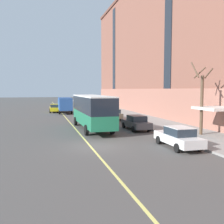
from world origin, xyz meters
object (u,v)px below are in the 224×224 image
at_px(taxi_cab, 55,108).
at_px(fire_hydrant, 169,130).
at_px(city_bus, 92,110).
at_px(parked_car_champagne_1, 114,114).
at_px(parked_car_white_3, 178,137).
at_px(parked_car_darkgray_2, 136,122).
at_px(parked_car_darkgray_0, 92,107).
at_px(box_truck, 65,104).
at_px(street_tree_mid_block, 201,100).
at_px(parked_car_silver_6, 102,110).

xyz_separation_m(taxi_cab, fire_hydrant, (9.19, -28.06, -0.29)).
relative_size(city_bus, parked_car_champagne_1, 2.63).
relative_size(parked_car_white_3, fire_hydrant, 6.59).
distance_m(parked_car_darkgray_2, fire_hydrant, 4.37).
bearing_deg(city_bus, parked_car_darkgray_0, 79.29).
distance_m(city_bus, parked_car_darkgray_0, 25.37).
relative_size(parked_car_darkgray_0, parked_car_champagne_1, 1.12).
relative_size(city_bus, parked_car_white_3, 2.36).
xyz_separation_m(parked_car_champagne_1, parked_car_darkgray_2, (-0.18, -9.58, 0.00)).
distance_m(parked_car_darkgray_0, box_truck, 7.59).
bearing_deg(parked_car_darkgray_0, parked_car_white_3, -90.32).
bearing_deg(parked_car_white_3, box_truck, 100.62).
bearing_deg(taxi_cab, parked_car_darkgray_2, -73.06).
bearing_deg(parked_car_darkgray_2, parked_car_darkgray_0, 89.51).
bearing_deg(street_tree_mid_block, parked_car_champagne_1, 106.18).
bearing_deg(parked_car_champagne_1, street_tree_mid_block, -73.82).
height_order(parked_car_darkgray_0, street_tree_mid_block, street_tree_mid_block).
xyz_separation_m(parked_car_darkgray_0, parked_car_darkgray_2, (-0.23, -26.24, 0.00)).
bearing_deg(parked_car_darkgray_2, parked_car_white_3, -89.81).
xyz_separation_m(parked_car_champagne_1, street_tree_mid_block, (4.26, -14.69, 2.55)).
bearing_deg(taxi_cab, parked_car_silver_6, -42.30).
distance_m(city_bus, taxi_cab, 22.98).
bearing_deg(street_tree_mid_block, fire_hydrant, 155.94).
relative_size(parked_car_silver_6, street_tree_mid_block, 0.66).
distance_m(parked_car_darkgray_0, parked_car_white_3, 35.14).
bearing_deg(city_bus, parked_car_darkgray_2, -16.75).
bearing_deg(fire_hydrant, box_truck, 106.44).
xyz_separation_m(parked_car_silver_6, street_tree_mid_block, (4.28, -22.39, 2.55)).
bearing_deg(parked_car_darkgray_0, box_truck, -141.58).
height_order(parked_car_darkgray_0, parked_car_champagne_1, same).
height_order(parked_car_darkgray_2, box_truck, box_truck).
xyz_separation_m(parked_car_silver_6, taxi_cab, (-7.50, 6.83, -0.00)).
height_order(street_tree_mid_block, fire_hydrant, street_tree_mid_block).
relative_size(parked_car_darkgray_2, taxi_cab, 1.08).
distance_m(box_truck, street_tree_mid_block, 28.57).
bearing_deg(street_tree_mid_block, parked_car_silver_6, 100.83).
bearing_deg(street_tree_mid_block, city_bus, 144.11).
xyz_separation_m(parked_car_darkgray_2, street_tree_mid_block, (4.44, -5.11, 2.55)).
bearing_deg(parked_car_darkgray_0, fire_hydrant, -86.92).
relative_size(parked_car_silver_6, box_truck, 0.59).
height_order(taxi_cab, fire_hydrant, taxi_cab).
distance_m(parked_car_darkgray_0, street_tree_mid_block, 31.74).
height_order(parked_car_champagne_1, parked_car_white_3, same).
height_order(box_truck, street_tree_mid_block, street_tree_mid_block).
distance_m(parked_car_champagne_1, fire_hydrant, 13.63).
bearing_deg(parked_car_silver_6, parked_car_darkgray_0, 89.57).
height_order(parked_car_champagne_1, box_truck, box_truck).
xyz_separation_m(taxi_cab, street_tree_mid_block, (11.78, -29.22, 2.55)).
relative_size(parked_car_white_3, parked_car_silver_6, 1.08).
height_order(parked_car_silver_6, street_tree_mid_block, street_tree_mid_block).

